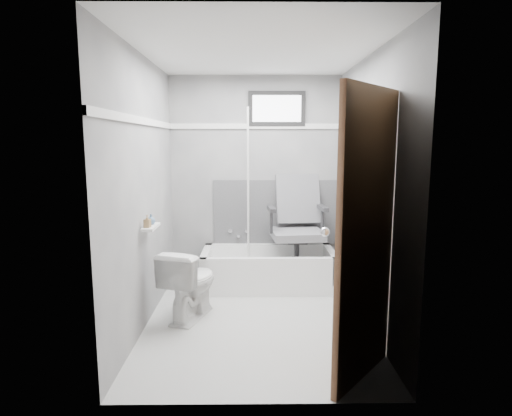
{
  "coord_description": "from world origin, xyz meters",
  "views": [
    {
      "loc": [
        -0.04,
        -3.78,
        1.65
      ],
      "look_at": [
        0.0,
        0.35,
        1.0
      ],
      "focal_mm": 30.0,
      "sensor_mm": 36.0,
      "label": 1
    }
  ],
  "objects_px": {
    "office_chair": "(297,226)",
    "soap_bottle_a": "(147,221)",
    "soap_bottle_b": "(151,219)",
    "bathtub": "(268,268)",
    "door": "(421,249)",
    "toilet": "(190,283)"
  },
  "relations": [
    {
      "from": "bathtub",
      "to": "door",
      "type": "distance_m",
      "value": 2.49
    },
    {
      "from": "soap_bottle_a",
      "to": "bathtub",
      "type": "bearing_deg",
      "value": 45.21
    },
    {
      "from": "toilet",
      "to": "soap_bottle_b",
      "type": "height_order",
      "value": "soap_bottle_b"
    },
    {
      "from": "office_chair",
      "to": "soap_bottle_a",
      "type": "distance_m",
      "value": 1.82
    },
    {
      "from": "bathtub",
      "to": "toilet",
      "type": "distance_m",
      "value": 1.16
    },
    {
      "from": "bathtub",
      "to": "door",
      "type": "bearing_deg",
      "value": -69.36
    },
    {
      "from": "office_chair",
      "to": "toilet",
      "type": "relative_size",
      "value": 1.72
    },
    {
      "from": "soap_bottle_a",
      "to": "soap_bottle_b",
      "type": "xyz_separation_m",
      "value": [
        0.0,
        0.14,
        -0.01
      ]
    },
    {
      "from": "door",
      "to": "soap_bottle_a",
      "type": "relative_size",
      "value": 17.59
    },
    {
      "from": "door",
      "to": "bathtub",
      "type": "bearing_deg",
      "value": 110.64
    },
    {
      "from": "door",
      "to": "toilet",
      "type": "bearing_deg",
      "value": 139.82
    },
    {
      "from": "door",
      "to": "office_chair",
      "type": "bearing_deg",
      "value": 102.92
    },
    {
      "from": "door",
      "to": "soap_bottle_b",
      "type": "height_order",
      "value": "door"
    },
    {
      "from": "office_chair",
      "to": "toilet",
      "type": "height_order",
      "value": "office_chair"
    },
    {
      "from": "office_chair",
      "to": "bathtub",
      "type": "bearing_deg",
      "value": 177.68
    },
    {
      "from": "toilet",
      "to": "soap_bottle_b",
      "type": "relative_size",
      "value": 7.03
    },
    {
      "from": "toilet",
      "to": "door",
      "type": "xyz_separation_m",
      "value": [
        1.6,
        -1.35,
        0.67
      ]
    },
    {
      "from": "soap_bottle_b",
      "to": "soap_bottle_a",
      "type": "bearing_deg",
      "value": -90.0
    },
    {
      "from": "door",
      "to": "soap_bottle_a",
      "type": "bearing_deg",
      "value": 149.87
    },
    {
      "from": "office_chair",
      "to": "soap_bottle_b",
      "type": "xyz_separation_m",
      "value": [
        -1.41,
        -0.97,
        0.26
      ]
    },
    {
      "from": "office_chair",
      "to": "soap_bottle_b",
      "type": "relative_size",
      "value": 12.06
    },
    {
      "from": "bathtub",
      "to": "toilet",
      "type": "height_order",
      "value": "toilet"
    }
  ]
}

